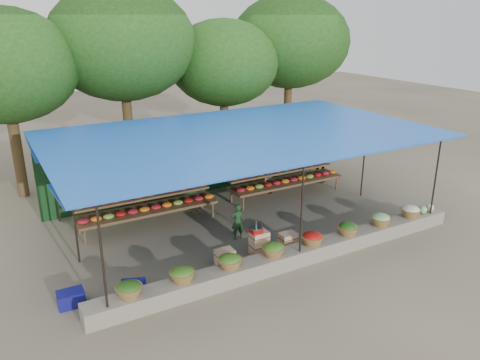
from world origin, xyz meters
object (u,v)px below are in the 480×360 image
crate_counter (258,248)px  vendor_seated (238,222)px  weighing_scale (256,230)px  blue_crate_front (133,289)px  blue_crate_back (71,298)px

crate_counter → vendor_seated: (0.11, 1.28, 0.21)m
vendor_seated → weighing_scale: bearing=91.8°
crate_counter → weighing_scale: (-0.07, -0.00, 0.54)m
blue_crate_front → crate_counter: bearing=22.4°
weighing_scale → blue_crate_front: weighing_scale is taller
weighing_scale → vendor_seated: bearing=82.0°
crate_counter → vendor_seated: size_ratio=2.24×
blue_crate_back → vendor_seated: bearing=13.9°
crate_counter → weighing_scale: 0.54m
crate_counter → blue_crate_back: 4.63m
weighing_scale → blue_crate_front: (-3.25, -0.02, -0.69)m
crate_counter → blue_crate_front: (-3.32, -0.02, -0.15)m
weighing_scale → blue_crate_back: size_ratio=0.60×
vendor_seated → blue_crate_front: vendor_seated is taller
blue_crate_front → vendor_seated: bearing=42.9°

